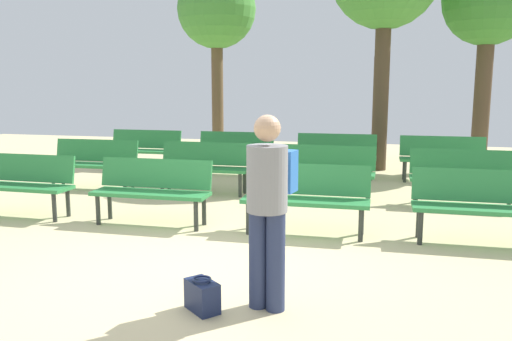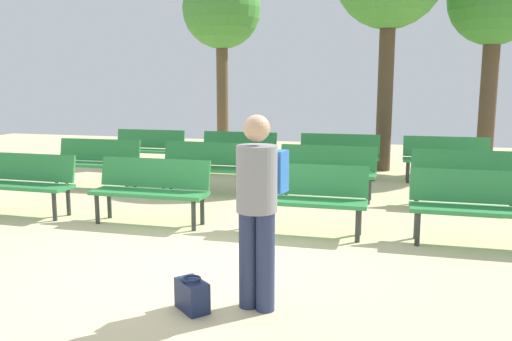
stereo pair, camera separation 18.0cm
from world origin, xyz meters
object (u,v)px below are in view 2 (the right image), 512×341
(bench_r0_c0, at_px, (22,180))
(bench_r0_c3, at_px, (480,203))
(visitor_with_backpack, at_px, (259,200))
(bench_r2_c2, at_px, (339,153))
(handbag, at_px, (192,295))
(bench_r2_c3, at_px, (446,157))
(bench_r1_c2, at_px, (327,169))
(tree_1, at_px, (495,3))
(bench_r1_c0, at_px, (97,160))
(bench_r2_c0, at_px, (148,147))
(bench_r1_c1, at_px, (206,164))
(tree_2, at_px, (222,12))
(bench_r0_c1, at_px, (151,187))
(tree_0, at_px, (384,108))
(bench_r0_c2, at_px, (303,194))
(bench_r1_c3, at_px, (465,175))
(bench_r2_c1, at_px, (238,150))

(bench_r0_c0, bearing_deg, bench_r0_c3, 1.64)
(bench_r0_c3, xyz_separation_m, visitor_with_backpack, (-2.07, -2.40, 0.43))
(bench_r2_c2, bearing_deg, handbag, -95.45)
(bench_r0_c0, bearing_deg, bench_r2_c3, 34.81)
(bench_r1_c2, bearing_deg, bench_r0_c0, -151.58)
(bench_r0_c0, distance_m, visitor_with_backpack, 4.77)
(tree_1, height_order, handbag, tree_1)
(bench_r1_c0, xyz_separation_m, visitor_with_backpack, (4.22, -4.34, 0.43))
(bench_r2_c0, bearing_deg, bench_r1_c1, -44.01)
(tree_2, bearing_deg, bench_r0_c1, -79.57)
(bench_r2_c3, distance_m, handbag, 7.18)
(bench_r1_c2, distance_m, bench_r2_c3, 2.88)
(bench_r0_c1, relative_size, handbag, 4.46)
(bench_r0_c0, distance_m, tree_0, 8.74)
(bench_r2_c0, xyz_separation_m, bench_r2_c3, (6.20, 0.11, 0.00))
(bench_r0_c0, xyz_separation_m, bench_r2_c0, (-0.02, 4.11, 0.00))
(bench_r1_c2, distance_m, tree_0, 5.13)
(bench_r1_c2, height_order, bench_r2_c0, same)
(bench_r1_c2, distance_m, tree_2, 6.48)
(bench_r0_c2, bearing_deg, tree_0, 82.99)
(bench_r0_c0, height_order, tree_0, tree_0)
(bench_r0_c3, height_order, bench_r2_c2, same)
(bench_r1_c3, relative_size, visitor_with_backpack, 0.97)
(bench_r1_c0, xyz_separation_m, bench_r2_c2, (4.18, 2.16, 0.00))
(bench_r0_c3, xyz_separation_m, bench_r2_c3, (-0.06, 4.09, 0.00))
(visitor_with_backpack, height_order, handbag, visitor_with_backpack)
(bench_r1_c2, xyz_separation_m, bench_r2_c1, (-2.13, 1.97, 0.00))
(bench_r1_c2, xyz_separation_m, bench_r1_c3, (2.13, -0.05, 0.00))
(bench_r2_c2, bearing_deg, tree_0, 74.23)
(bench_r1_c3, bearing_deg, bench_r2_c2, 135.42)
(bench_r2_c1, relative_size, tree_2, 0.34)
(bench_r1_c2, relative_size, bench_r2_c3, 1.00)
(bench_r0_c2, distance_m, bench_r1_c2, 2.11)
(bench_r1_c0, bearing_deg, bench_r2_c2, 25.47)
(tree_2, height_order, visitor_with_backpack, tree_2)
(bench_r1_c2, bearing_deg, bench_r0_c1, -133.49)
(bench_r1_c0, height_order, visitor_with_backpack, visitor_with_backpack)
(bench_r2_c2, bearing_deg, bench_r2_c0, -179.69)
(tree_2, bearing_deg, bench_r0_c3, -50.61)
(bench_r2_c3, xyz_separation_m, tree_2, (-5.36, 2.50, 3.17))
(bench_r1_c1, bearing_deg, bench_r2_c1, 89.41)
(bench_r1_c2, bearing_deg, handbag, -95.36)
(bench_r1_c0, xyz_separation_m, bench_r1_c1, (2.10, 0.07, 0.00))
(bench_r0_c1, relative_size, bench_r2_c0, 1.00)
(bench_r1_c3, bearing_deg, visitor_with_backpack, -115.96)
(bench_r1_c1, bearing_deg, tree_2, 103.84)
(bench_r0_c0, relative_size, bench_r1_c0, 0.99)
(bench_r0_c0, relative_size, bench_r0_c1, 1.00)
(bench_r1_c2, relative_size, tree_0, 0.63)
(bench_r0_c3, xyz_separation_m, tree_1, (0.92, 6.13, 3.07))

